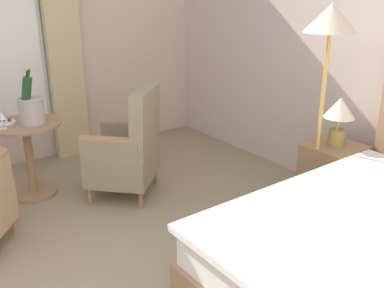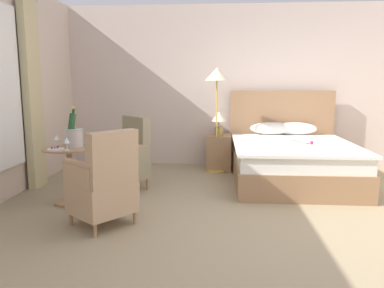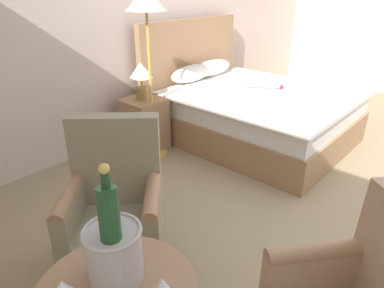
{
  "view_description": "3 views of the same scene",
  "coord_description": "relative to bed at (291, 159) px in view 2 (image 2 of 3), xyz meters",
  "views": [
    {
      "loc": [
        1.13,
        -0.48,
        1.79
      ],
      "look_at": [
        -1.34,
        1.35,
        0.65
      ],
      "focal_mm": 40.0,
      "sensor_mm": 36.0,
      "label": 1
    },
    {
      "loc": [
        -0.77,
        -3.79,
        1.44
      ],
      "look_at": [
        -1.13,
        1.12,
        0.64
      ],
      "focal_mm": 35.0,
      "sensor_mm": 36.0,
      "label": 2
    },
    {
      "loc": [
        -3.03,
        -0.35,
        1.7
      ],
      "look_at": [
        -1.23,
        1.26,
        0.57
      ],
      "focal_mm": 32.0,
      "sensor_mm": 36.0,
      "label": 3
    }
  ],
  "objects": [
    {
      "name": "ground_plane",
      "position": [
        -0.29,
        -1.69,
        -0.34
      ],
      "size": [
        8.29,
        8.29,
        0.0
      ],
      "primitive_type": "plane",
      "color": "gray"
    },
    {
      "name": "wall_headboard_side",
      "position": [
        -0.29,
        1.14,
        1.04
      ],
      "size": [
        6.91,
        0.12,
        2.75
      ],
      "color": "beige",
      "rests_on": "ground"
    },
    {
      "name": "bed",
      "position": [
        0.0,
        0.0,
        0.0
      ],
      "size": [
        1.73,
        2.08,
        1.31
      ],
      "color": "#9B734E",
      "rests_on": "ground"
    },
    {
      "name": "nightstand",
      "position": [
        -1.06,
        0.68,
        -0.05
      ],
      "size": [
        0.43,
        0.42,
        0.58
      ],
      "color": "#9B734E",
      "rests_on": "ground"
    },
    {
      "name": "bedside_lamp",
      "position": [
        -1.06,
        0.68,
        0.51
      ],
      "size": [
        0.24,
        0.24,
        0.39
      ],
      "color": "olive",
      "rests_on": "nightstand"
    },
    {
      "name": "floor_lamp_brass",
      "position": [
        -1.1,
        0.5,
        1.1
      ],
      "size": [
        0.39,
        0.39,
        1.68
      ],
      "color": "gold",
      "rests_on": "ground"
    },
    {
      "name": "side_table_round",
      "position": [
        -2.84,
        -1.23,
        0.07
      ],
      "size": [
        0.61,
        0.61,
        0.68
      ],
      "color": "#9B734E",
      "rests_on": "ground"
    },
    {
      "name": "champagne_bucket",
      "position": [
        -2.79,
        -1.18,
        0.49
      ],
      "size": [
        0.22,
        0.22,
        0.48
      ],
      "color": "#AFA9A4",
      "rests_on": "side_table_round"
    },
    {
      "name": "wine_glass_near_bucket",
      "position": [
        -3.0,
        -1.18,
        0.45
      ],
      "size": [
        0.07,
        0.07,
        0.14
      ],
      "color": "white",
      "rests_on": "side_table_round"
    },
    {
      "name": "wine_glass_near_edge",
      "position": [
        -2.78,
        -1.42,
        0.45
      ],
      "size": [
        0.06,
        0.06,
        0.15
      ],
      "color": "white",
      "rests_on": "side_table_round"
    },
    {
      "name": "snack_plate",
      "position": [
        -2.93,
        -1.37,
        0.35
      ],
      "size": [
        0.19,
        0.19,
        0.04
      ],
      "color": "white",
      "rests_on": "side_table_round"
    },
    {
      "name": "armchair_by_window",
      "position": [
        -2.33,
        -0.52,
        0.09
      ],
      "size": [
        0.8,
        0.8,
        0.99
      ],
      "color": "#9B734E",
      "rests_on": "ground"
    },
    {
      "name": "armchair_facing_bed",
      "position": [
        -2.21,
        -1.92,
        0.1
      ],
      "size": [
        0.76,
        0.76,
        0.99
      ],
      "color": "#9B734E",
      "rests_on": "ground"
    }
  ]
}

